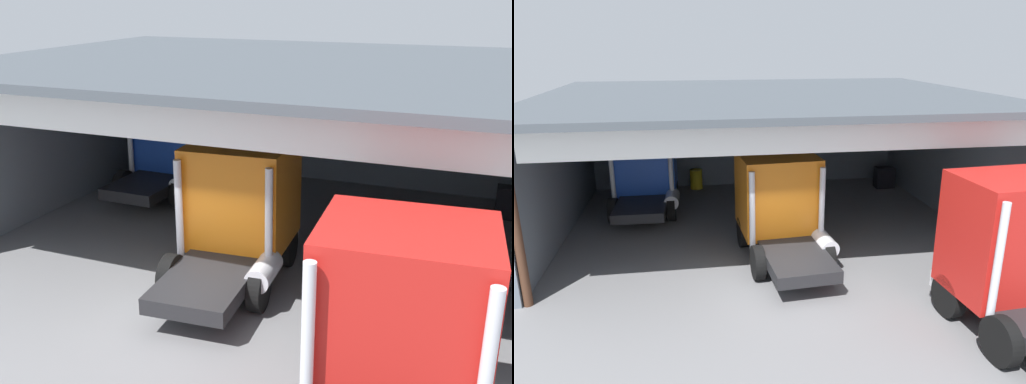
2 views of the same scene
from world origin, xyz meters
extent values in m
plane|color=slate|center=(0.00, 0.00, 0.00)|extent=(80.00, 80.00, 0.00)
cube|color=slate|center=(0.00, 10.99, 2.43)|extent=(14.81, 0.24, 4.85)
cube|color=slate|center=(-7.41, 5.50, 2.43)|extent=(0.24, 10.99, 4.85)
cube|color=slate|center=(7.41, 5.50, 2.43)|extent=(0.24, 10.99, 4.85)
cube|color=#474E55|center=(0.00, 4.96, 4.95)|extent=(15.41, 12.08, 0.20)
cylinder|color=#4C2D1E|center=(-7.16, 0.15, 2.43)|extent=(0.24, 0.24, 4.85)
cylinder|color=#4C2D1E|center=(7.16, 0.15, 2.43)|extent=(0.24, 0.24, 4.85)
cube|color=white|center=(0.00, -0.43, 4.50)|extent=(13.33, 0.12, 0.90)
cube|color=#1E47B7|center=(-4.64, 7.85, 2.26)|extent=(2.55, 2.08, 3.00)
cube|color=black|center=(-4.62, 8.88, 2.78)|extent=(2.14, 0.10, 0.90)
cube|color=silver|center=(-4.61, 8.91, 0.66)|extent=(2.39, 0.21, 0.44)
cube|color=#232326|center=(-4.67, 6.11, 0.69)|extent=(1.95, 3.21, 0.36)
cylinder|color=silver|center=(-5.79, 6.70, 1.83)|extent=(0.18, 0.18, 2.65)
cylinder|color=silver|center=(-3.53, 6.66, 1.83)|extent=(0.18, 0.18, 2.65)
cylinder|color=silver|center=(-3.53, 6.38, 0.81)|extent=(0.58, 1.21, 0.56)
cylinder|color=black|center=(-5.73, 8.28, 0.51)|extent=(0.32, 1.03, 1.02)
cylinder|color=black|center=(-3.52, 8.23, 0.51)|extent=(0.32, 1.03, 1.02)
cylinder|color=black|center=(-5.78, 6.13, 0.51)|extent=(0.32, 1.03, 1.02)
cylinder|color=black|center=(-3.56, 6.08, 0.51)|extent=(0.32, 1.03, 1.02)
cube|color=orange|center=(0.06, 2.77, 2.03)|extent=(2.60, 2.56, 2.53)
cube|color=black|center=(-0.03, 3.98, 2.48)|extent=(2.07, 0.21, 0.76)
cube|color=silver|center=(-0.03, 4.01, 0.67)|extent=(2.32, 0.33, 0.44)
cube|color=#232326|center=(0.20, 0.79, 0.70)|extent=(2.08, 3.73, 0.36)
cylinder|color=silver|center=(-0.94, 1.35, 1.83)|extent=(0.18, 0.18, 2.62)
cylinder|color=silver|center=(1.25, 1.51, 1.83)|extent=(0.18, 0.18, 2.62)
cylinder|color=silver|center=(1.28, 1.17, 0.82)|extent=(0.64, 1.24, 0.56)
cylinder|color=black|center=(-1.04, 3.17, 0.52)|extent=(0.37, 1.05, 1.03)
cylinder|color=black|center=(1.09, 3.32, 0.52)|extent=(0.37, 1.05, 1.03)
cylinder|color=black|center=(-0.86, 0.71, 0.52)|extent=(0.37, 1.05, 1.03)
cylinder|color=black|center=(1.27, 0.86, 0.52)|extent=(0.37, 1.05, 1.03)
cube|color=red|center=(4.77, -2.41, 2.28)|extent=(2.58, 2.23, 2.95)
cube|color=black|center=(4.70, -1.35, 2.80)|extent=(2.07, 0.20, 0.88)
cube|color=silver|center=(4.70, -1.32, 0.71)|extent=(2.33, 0.32, 0.44)
cylinder|color=silver|center=(3.75, -3.66, 2.08)|extent=(0.18, 0.18, 3.04)
cylinder|color=black|center=(3.67, -2.06, 0.56)|extent=(0.37, 1.13, 1.11)
cylinder|color=black|center=(5.81, -1.92, 0.56)|extent=(0.37, 1.13, 1.11)
cylinder|color=black|center=(3.81, -4.06, 0.56)|extent=(0.37, 1.13, 1.11)
cylinder|color=gold|center=(-2.55, 10.38, 0.46)|extent=(0.58, 0.58, 0.92)
cube|color=black|center=(6.45, 9.14, 0.50)|extent=(0.90, 0.60, 1.00)
camera|label=1|loc=(5.68, -10.23, 6.82)|focal=42.26mm
camera|label=2|loc=(-2.56, -12.18, 6.76)|focal=33.85mm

